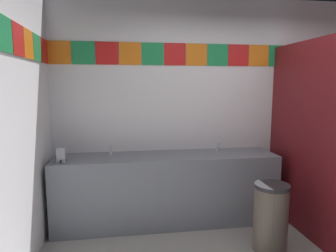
% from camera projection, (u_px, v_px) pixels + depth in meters
% --- Properties ---
extents(wall_back, '(4.34, 0.09, 2.72)m').
position_uv_depth(wall_back, '(225.00, 107.00, 3.84)').
color(wall_back, silver).
rests_on(wall_back, ground_plane).
extents(vanity_counter, '(2.60, 0.56, 0.83)m').
position_uv_depth(vanity_counter, '(167.00, 188.00, 3.54)').
color(vanity_counter, slate).
rests_on(vanity_counter, ground_plane).
extents(faucet_left, '(0.04, 0.10, 0.14)m').
position_uv_depth(faucet_left, '(111.00, 151.00, 3.47)').
color(faucet_left, silver).
rests_on(faucet_left, vanity_counter).
extents(faucet_right, '(0.04, 0.10, 0.14)m').
position_uv_depth(faucet_right, '(218.00, 148.00, 3.66)').
color(faucet_right, silver).
rests_on(faucet_right, vanity_counter).
extents(soap_dispenser, '(0.09, 0.09, 0.16)m').
position_uv_depth(soap_dispenser, '(61.00, 155.00, 3.14)').
color(soap_dispenser, gray).
rests_on(soap_dispenser, vanity_counter).
extents(toilet, '(0.39, 0.49, 0.74)m').
position_uv_depth(toilet, '(328.00, 191.00, 3.79)').
color(toilet, white).
rests_on(toilet, ground_plane).
extents(trash_bin, '(0.34, 0.34, 0.68)m').
position_uv_depth(trash_bin, '(271.00, 217.00, 2.94)').
color(trash_bin, brown).
rests_on(trash_bin, ground_plane).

